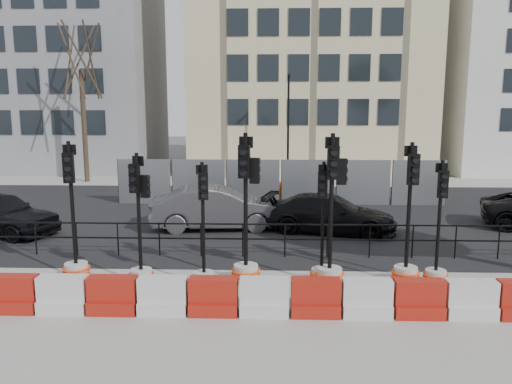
{
  "coord_description": "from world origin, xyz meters",
  "views": [
    {
      "loc": [
        -0.38,
        -12.55,
        4.27
      ],
      "look_at": [
        -0.88,
        3.0,
        1.6
      ],
      "focal_mm": 35.0,
      "sensor_mm": 36.0,
      "label": 1
    }
  ],
  "objects_px": {
    "traffic_signal_a": "(75,252)",
    "traffic_signal_d": "(246,248)",
    "traffic_signal_h": "(437,260)",
    "car_c": "(330,214)"
  },
  "relations": [
    {
      "from": "traffic_signal_d",
      "to": "car_c",
      "type": "height_order",
      "value": "traffic_signal_d"
    },
    {
      "from": "traffic_signal_d",
      "to": "traffic_signal_h",
      "type": "relative_size",
      "value": 1.21
    },
    {
      "from": "traffic_signal_a",
      "to": "traffic_signal_h",
      "type": "xyz_separation_m",
      "value": [
        8.86,
        -0.1,
        -0.09
      ]
    },
    {
      "from": "traffic_signal_a",
      "to": "traffic_signal_d",
      "type": "height_order",
      "value": "traffic_signal_d"
    },
    {
      "from": "car_c",
      "to": "traffic_signal_h",
      "type": "bearing_deg",
      "value": -145.16
    },
    {
      "from": "traffic_signal_a",
      "to": "traffic_signal_d",
      "type": "bearing_deg",
      "value": -9.97
    },
    {
      "from": "traffic_signal_h",
      "to": "traffic_signal_d",
      "type": "bearing_deg",
      "value": 179.65
    },
    {
      "from": "traffic_signal_d",
      "to": "car_c",
      "type": "bearing_deg",
      "value": 72.77
    },
    {
      "from": "traffic_signal_a",
      "to": "traffic_signal_h",
      "type": "bearing_deg",
      "value": -9.49
    },
    {
      "from": "traffic_signal_a",
      "to": "traffic_signal_d",
      "type": "distance_m",
      "value": 4.26
    }
  ]
}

